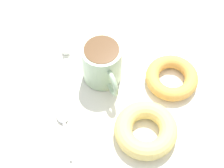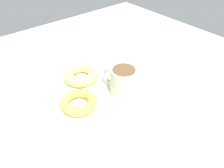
% 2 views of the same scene
% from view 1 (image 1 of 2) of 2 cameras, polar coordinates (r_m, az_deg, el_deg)
% --- Properties ---
extents(ground_plane, '(1.20, 1.20, 0.02)m').
position_cam_1_polar(ground_plane, '(0.76, -1.45, -2.18)').
color(ground_plane, '#B2BCC6').
extents(napkin, '(0.37, 0.37, 0.00)m').
position_cam_1_polar(napkin, '(0.76, -0.00, -0.85)').
color(napkin, white).
rests_on(napkin, ground_plane).
extents(coffee_cup, '(0.11, 0.08, 0.09)m').
position_cam_1_polar(coffee_cup, '(0.74, -1.46, 3.19)').
color(coffee_cup, '#9EB793').
rests_on(coffee_cup, napkin).
extents(donut_near_cup, '(0.12, 0.12, 0.03)m').
position_cam_1_polar(donut_near_cup, '(0.70, 5.17, -6.99)').
color(donut_near_cup, '#E5C66B').
rests_on(donut_near_cup, napkin).
extents(donut_far, '(0.11, 0.11, 0.03)m').
position_cam_1_polar(donut_far, '(0.76, 9.09, 0.96)').
color(donut_far, gold).
rests_on(donut_far, napkin).
extents(spoon, '(0.11, 0.03, 0.01)m').
position_cam_1_polar(spoon, '(0.72, -7.40, -5.63)').
color(spoon, silver).
rests_on(spoon, napkin).
extents(sugar_cube, '(0.01, 0.01, 0.01)m').
position_cam_1_polar(sugar_cube, '(0.81, -7.02, 5.10)').
color(sugar_cube, white).
rests_on(sugar_cube, napkin).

